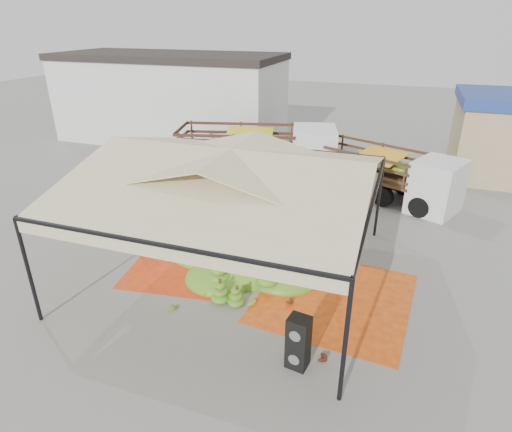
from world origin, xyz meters
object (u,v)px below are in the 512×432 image
(truck_left, at_px, (263,147))
(truck_right, at_px, (391,170))
(banana_heap, at_px, (244,249))
(speaker_stack, at_px, (298,342))
(vendor, at_px, (313,189))

(truck_left, bearing_deg, truck_right, -20.12)
(banana_heap, distance_m, truck_right, 8.57)
(speaker_stack, height_order, vendor, vendor)
(speaker_stack, height_order, truck_right, truck_right)
(banana_heap, distance_m, speaker_stack, 4.63)
(speaker_stack, distance_m, truck_left, 12.90)
(banana_heap, relative_size, truck_right, 0.84)
(vendor, xyz_separation_m, truck_right, (2.94, 2.28, 0.46))
(speaker_stack, height_order, truck_left, truck_left)
(truck_left, height_order, truck_right, truck_left)
(truck_left, bearing_deg, speaker_stack, -81.73)
(banana_heap, height_order, truck_right, truck_right)
(banana_heap, relative_size, speaker_stack, 4.15)
(banana_heap, height_order, vendor, vendor)
(speaker_stack, distance_m, truck_right, 11.34)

